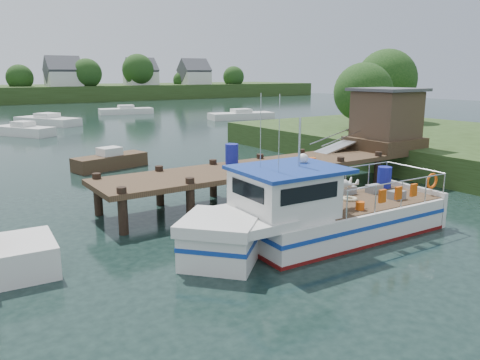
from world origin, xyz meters
TOP-DOWN VIEW (x-y plane):
  - ground_plane at (0.00, 0.00)m, footprint 160.00×160.00m
  - dock at (6.51, 0.01)m, footprint 16.60×3.00m
  - lobster_boat at (-0.77, -5.29)m, footprint 9.78×3.20m
  - moored_rowboat at (-2.17, 9.72)m, footprint 4.30×2.26m
  - moored_far at (11.73, 44.07)m, footprint 7.13×3.50m
  - moored_b at (-3.54, 27.75)m, footprint 4.52×5.75m
  - moored_c at (20.25, 29.66)m, footprint 7.85×3.92m
  - moored_d at (0.07, 35.47)m, footprint 5.63×7.57m

SIDE VIEW (x-z plane):
  - ground_plane at x=0.00m, z-range 0.00..0.00m
  - moored_far at x=11.73m, z-range -0.15..1.01m
  - moored_c at x=20.25m, z-range -0.15..1.03m
  - moored_rowboat at x=-2.17m, z-range -0.15..1.04m
  - moored_b at x=-3.54m, z-range -0.16..1.07m
  - moored_d at x=0.07m, z-range -0.16..1.08m
  - lobster_boat at x=-0.77m, z-range -1.49..3.18m
  - dock at x=6.51m, z-range -0.15..4.63m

